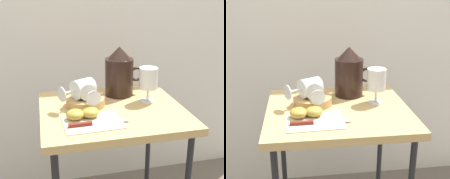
# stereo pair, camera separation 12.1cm
# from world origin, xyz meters

# --- Properties ---
(curtain_drape) EXTENTS (2.40, 0.03, 2.16)m
(curtain_drape) POSITION_xyz_m (0.00, 0.60, 1.08)
(curtain_drape) COLOR silver
(curtain_drape) RESTS_ON ground_plane
(table) EXTENTS (0.57, 0.52, 0.73)m
(table) POSITION_xyz_m (0.00, 0.00, 0.66)
(table) COLOR tan
(table) RESTS_ON ground_plane
(linen_napkin) EXTENTS (0.22, 0.17, 0.00)m
(linen_napkin) POSITION_xyz_m (-0.10, -0.12, 0.73)
(linen_napkin) COLOR beige
(linen_napkin) RESTS_ON table
(basket_tray) EXTENTS (0.16, 0.16, 0.03)m
(basket_tray) POSITION_xyz_m (-0.10, 0.05, 0.75)
(basket_tray) COLOR tan
(basket_tray) RESTS_ON table
(pitcher) EXTENTS (0.18, 0.13, 0.22)m
(pitcher) POSITION_xyz_m (0.07, 0.15, 0.82)
(pitcher) COLOR black
(pitcher) RESTS_ON table
(wine_glass_upright) EXTENTS (0.08, 0.08, 0.15)m
(wine_glass_upright) POSITION_xyz_m (0.16, 0.04, 0.83)
(wine_glass_upright) COLOR silver
(wine_glass_upright) RESTS_ON table
(wine_glass_tipped_near) EXTENTS (0.09, 0.16, 0.07)m
(wine_glass_tipped_near) POSITION_xyz_m (-0.10, 0.05, 0.80)
(wine_glass_tipped_near) COLOR silver
(wine_glass_tipped_near) RESTS_ON basket_tray
(wine_glass_tipped_far) EXTENTS (0.16, 0.13, 0.08)m
(wine_glass_tipped_far) POSITION_xyz_m (-0.11, 0.05, 0.81)
(wine_glass_tipped_far) COLOR silver
(wine_glass_tipped_far) RESTS_ON basket_tray
(apple_half_left) EXTENTS (0.07, 0.07, 0.04)m
(apple_half_left) POSITION_xyz_m (-0.16, -0.08, 0.75)
(apple_half_left) COLOR #B29938
(apple_half_left) RESTS_ON linen_napkin
(apple_half_right) EXTENTS (0.07, 0.07, 0.04)m
(apple_half_right) POSITION_xyz_m (-0.10, -0.07, 0.75)
(apple_half_right) COLOR #B29938
(apple_half_right) RESTS_ON linen_napkin
(knife) EXTENTS (0.22, 0.02, 0.01)m
(knife) POSITION_xyz_m (-0.11, -0.14, 0.74)
(knife) COLOR silver
(knife) RESTS_ON linen_napkin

